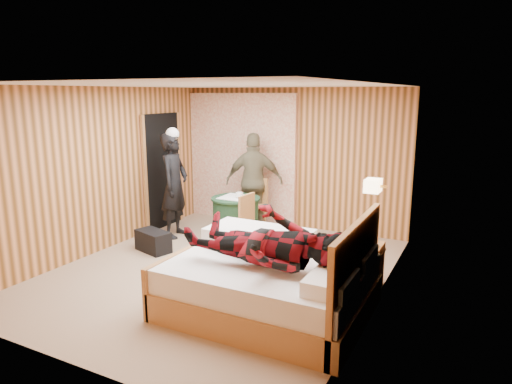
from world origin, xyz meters
The scene contains 23 objects.
floor centered at (0.00, 0.00, 0.00)m, with size 4.20×5.00×0.01m, color #9D8967.
ceiling centered at (0.00, 0.00, 2.50)m, with size 4.20×5.00×0.01m, color white.
wall_back centered at (0.00, 2.50, 1.25)m, with size 4.20×0.02×2.50m, color #DD8C54.
wall_left centered at (-2.10, 0.00, 1.25)m, with size 0.02×5.00×2.50m, color #DD8C54.
wall_right centered at (2.10, 0.00, 1.25)m, with size 0.02×5.00×2.50m, color #DD8C54.
curtain centered at (-1.00, 2.43, 1.20)m, with size 2.20×0.08×2.40m, color white.
doorway centered at (-2.06, 1.40, 1.02)m, with size 0.06×0.90×2.05m, color black.
wall_lamp centered at (1.92, 0.45, 1.30)m, with size 0.26×0.24×0.16m.
bed centered at (1.12, -0.71, 0.34)m, with size 2.16×1.70×1.17m.
nightstand centered at (1.88, 0.30, 0.30)m, with size 0.44×0.59×0.57m.
round_table centered at (-0.52, 1.35, 0.36)m, with size 0.81×0.81×0.72m.
chair_far centered at (-0.50, 1.99, 0.54)m, with size 0.52×0.52×0.93m.
chair_near centered at (-0.16, 0.89, 0.52)m, with size 0.44×0.44×0.90m.
duffel_bag centered at (-1.35, 0.22, 0.16)m, with size 0.57×0.31×0.32m, color black.
sneaker_left centered at (-0.57, 0.67, 0.07)m, with size 0.29×0.12×0.13m, color white.
sneaker_right centered at (-0.53, 1.20, 0.06)m, with size 0.26×0.11×0.12m, color white.
woman_standing centered at (-1.51, 1.02, 0.89)m, with size 0.65×0.42×1.77m, color black.
man_at_table centered at (-0.52, 2.03, 0.86)m, with size 1.01×0.42×1.72m, color #6D6549.
man_on_bed centered at (1.15, -0.94, 1.01)m, with size 1.77×0.67×0.86m, color maroon.
book_lower centered at (1.88, 0.25, 0.58)m, with size 0.17×0.22×0.02m, color white.
book_upper centered at (1.88, 0.25, 0.60)m, with size 0.16×0.22×0.02m, color white.
cup_nightstand centered at (1.88, 0.43, 0.62)m, with size 0.10×0.10×0.09m, color white.
cup_table centered at (-0.42, 1.30, 0.77)m, with size 0.12×0.12×0.10m, color white.
Camera 1 is at (3.13, -5.03, 2.41)m, focal length 32.00 mm.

